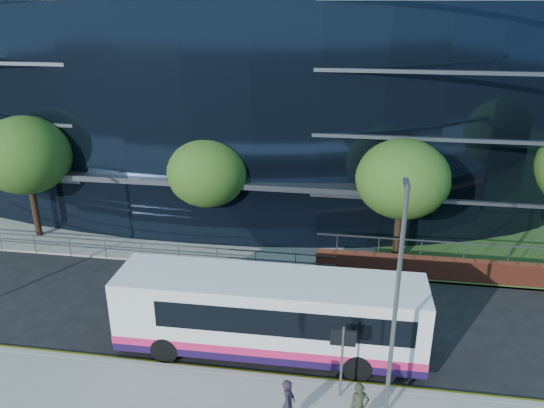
% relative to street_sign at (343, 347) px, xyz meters
% --- Properties ---
extents(ground, '(200.00, 200.00, 0.00)m').
position_rel_street_sign_xyz_m(ground, '(-4.50, 1.59, -2.15)').
color(ground, black).
rests_on(ground, ground).
extents(kerb, '(80.00, 0.25, 0.16)m').
position_rel_street_sign_xyz_m(kerb, '(-4.50, 0.59, -2.07)').
color(kerb, gray).
rests_on(kerb, ground).
extents(yellow_line_outer, '(80.00, 0.08, 0.01)m').
position_rel_street_sign_xyz_m(yellow_line_outer, '(-4.50, 0.79, -2.14)').
color(yellow_line_outer, gold).
rests_on(yellow_line_outer, ground).
extents(yellow_line_inner, '(80.00, 0.08, 0.01)m').
position_rel_street_sign_xyz_m(yellow_line_inner, '(-4.50, 0.94, -2.14)').
color(yellow_line_inner, gold).
rests_on(yellow_line_inner, ground).
extents(far_forecourt, '(50.00, 8.00, 0.10)m').
position_rel_street_sign_xyz_m(far_forecourt, '(-10.50, 12.59, -2.10)').
color(far_forecourt, gray).
rests_on(far_forecourt, ground).
extents(glass_office, '(44.00, 23.10, 16.00)m').
position_rel_street_sign_xyz_m(glass_office, '(-8.50, 22.44, 5.85)').
color(glass_office, black).
rests_on(glass_office, ground).
extents(guard_railings, '(24.00, 0.05, 1.10)m').
position_rel_street_sign_xyz_m(guard_railings, '(-12.50, 8.59, -1.33)').
color(guard_railings, slate).
rests_on(guard_railings, ground).
extents(street_sign, '(0.85, 0.09, 2.80)m').
position_rel_street_sign_xyz_m(street_sign, '(0.00, 0.00, 0.00)').
color(street_sign, slate).
rests_on(street_sign, pavement_near).
extents(tree_far_a, '(4.95, 4.95, 6.98)m').
position_rel_street_sign_xyz_m(tree_far_a, '(-17.50, 10.59, 2.71)').
color(tree_far_a, black).
rests_on(tree_far_a, ground).
extents(tree_far_b, '(4.29, 4.29, 6.05)m').
position_rel_street_sign_xyz_m(tree_far_b, '(-7.50, 11.09, 2.06)').
color(tree_far_b, black).
rests_on(tree_far_b, ground).
extents(tree_far_c, '(4.62, 4.62, 6.51)m').
position_rel_street_sign_xyz_m(tree_far_c, '(2.50, 10.59, 2.39)').
color(tree_far_c, black).
rests_on(tree_far_c, ground).
extents(streetlight_east, '(0.15, 0.77, 8.00)m').
position_rel_street_sign_xyz_m(streetlight_east, '(1.50, -0.59, 2.29)').
color(streetlight_east, slate).
rests_on(streetlight_east, pavement_near).
extents(city_bus, '(11.75, 2.79, 3.17)m').
position_rel_street_sign_xyz_m(city_bus, '(-2.71, 2.28, -0.47)').
color(city_bus, white).
rests_on(city_bus, ground).
extents(pedestrian, '(0.42, 0.63, 1.72)m').
position_rel_street_sign_xyz_m(pedestrian, '(-1.60, -1.58, -1.14)').
color(pedestrian, '#261D2C').
rests_on(pedestrian, pavement_near).
extents(pedestrian_b, '(0.73, 0.59, 1.74)m').
position_rel_street_sign_xyz_m(pedestrian_b, '(0.60, -1.46, -1.13)').
color(pedestrian_b, '#312F22').
rests_on(pedestrian_b, pavement_near).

